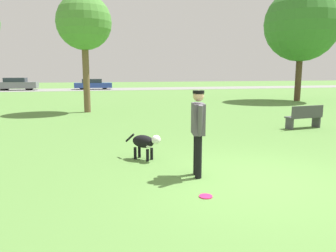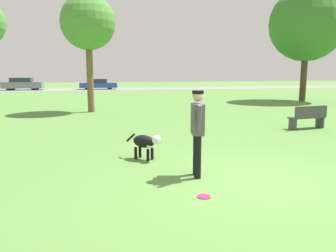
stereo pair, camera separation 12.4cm
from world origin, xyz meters
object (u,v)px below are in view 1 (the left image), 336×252
Objects in this scene: dog at (145,142)px; parked_car_grey at (17,84)px; parked_car_blue at (93,84)px; park_bench at (305,116)px; tree_far_right at (302,24)px; person at (198,126)px; tree_mid_center at (84,23)px; frisbee at (206,196)px.

dog is 0.19× the size of parked_car_grey.
parked_car_blue is at bearing 1.12° from parked_car_grey.
tree_far_right is at bearing -131.45° from park_bench.
person is at bearing -15.75° from dog.
dog is (-0.78, 1.46, -0.59)m from person.
tree_mid_center is at bearing 143.37° from dog.
park_bench is (6.34, 2.81, 0.04)m from dog.
tree_far_right is at bearing -52.21° from parked_car_blue.
tree_mid_center reaches higher than dog.
tree_far_right is 1.81× the size of parked_car_blue.
frisbee is 0.05× the size of parked_car_grey.
parked_car_blue is at bearing 91.77° from frisbee.
parked_car_blue is (-1.06, 34.32, 0.59)m from frisbee.
park_bench is (7.60, -6.91, -3.93)m from tree_mid_center.
tree_far_right is 29.40m from parked_car_grey.
parked_car_blue is at bearing 88.03° from tree_mid_center.
frisbee is at bearing -86.15° from parked_car_blue.
frisbee is at bearing -31.44° from dog.
tree_far_right is (13.13, 12.84, 4.80)m from dog.
person is 7.57× the size of frisbee.
tree_mid_center is (-1.26, 9.72, 3.96)m from dog.
tree_mid_center is (-2.04, 11.17, 3.37)m from person.
person is 11.85m from tree_mid_center.
parked_car_grey is 1.01× the size of parked_car_blue.
dog is at bearing 39.01° from person.
dog is 0.19× the size of parked_car_blue.
parked_car_grey is (-9.28, 34.51, 0.67)m from frisbee.
dog is at bearing -72.29° from parked_car_grey.
dog is 18.98m from tree_far_right.
tree_mid_center reaches higher than parked_car_blue.
dog is 2.61m from frisbee.
person is 7.03m from park_bench.
park_bench reaches higher than frisbee.
park_bench is at bearing -42.26° from tree_mid_center.
parked_car_blue reaches higher than dog.
frisbee is at bearing -129.29° from tree_far_right.
person is at bearing -71.68° from parked_car_grey.
tree_far_right is (12.57, 15.36, 5.21)m from frisbee.
dog is 33.16m from parked_car_grey.
park_bench is (5.56, 4.27, -0.55)m from person.
tree_far_right reaches higher than park_bench.
person is 0.39× the size of parked_car_grey.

